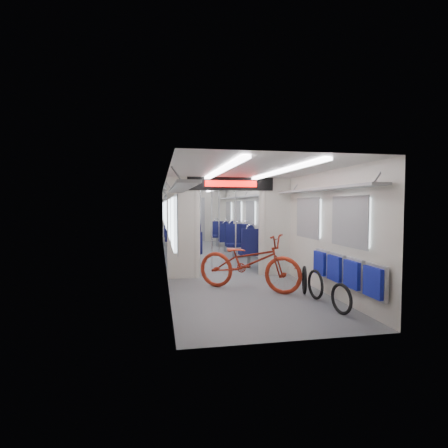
% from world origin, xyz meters
% --- Properties ---
extents(carriage, '(12.00, 12.02, 2.31)m').
position_xyz_m(carriage, '(0.00, -0.27, 1.50)').
color(carriage, '#515456').
rests_on(carriage, ground).
extents(bicycle, '(2.14, 1.82, 1.11)m').
position_xyz_m(bicycle, '(0.08, -3.42, 0.55)').
color(bicycle, maroon).
rests_on(bicycle, ground).
extents(flip_bench, '(0.12, 2.10, 0.50)m').
position_xyz_m(flip_bench, '(1.35, -4.75, 0.58)').
color(flip_bench, gray).
rests_on(flip_bench, carriage).
extents(bike_hoop_a, '(0.13, 0.48, 0.48)m').
position_xyz_m(bike_hoop_a, '(1.08, -5.15, 0.22)').
color(bike_hoop_a, black).
rests_on(bike_hoop_a, ground).
extents(bike_hoop_b, '(0.08, 0.53, 0.53)m').
position_xyz_m(bike_hoop_b, '(1.08, -4.27, 0.24)').
color(bike_hoop_b, black).
rests_on(bike_hoop_b, ground).
extents(bike_hoop_c, '(0.22, 0.52, 0.53)m').
position_xyz_m(bike_hoop_c, '(1.04, -3.89, 0.24)').
color(bike_hoop_c, black).
rests_on(bike_hoop_c, ground).
extents(seat_bay_near_left, '(0.88, 1.94, 1.06)m').
position_xyz_m(seat_bay_near_left, '(-0.93, 0.18, 0.53)').
color(seat_bay_near_left, '#0D0E39').
rests_on(seat_bay_near_left, ground).
extents(seat_bay_near_right, '(0.96, 2.31, 1.17)m').
position_xyz_m(seat_bay_near_right, '(0.94, -0.15, 0.57)').
color(seat_bay_near_right, '#0D0E39').
rests_on(seat_bay_near_right, ground).
extents(seat_bay_far_left, '(0.96, 2.29, 1.17)m').
position_xyz_m(seat_bay_far_left, '(-0.93, 3.68, 0.57)').
color(seat_bay_far_left, '#0D0E39').
rests_on(seat_bay_far_left, ground).
extents(seat_bay_far_right, '(0.92, 2.12, 1.11)m').
position_xyz_m(seat_bay_far_right, '(0.93, 3.11, 0.55)').
color(seat_bay_far_right, '#0D0E39').
rests_on(seat_bay_far_right, ground).
extents(stanchion_near_left, '(0.04, 0.04, 2.30)m').
position_xyz_m(stanchion_near_left, '(-0.29, -1.10, 1.15)').
color(stanchion_near_left, silver).
rests_on(stanchion_near_left, ground).
extents(stanchion_near_right, '(0.04, 0.04, 2.30)m').
position_xyz_m(stanchion_near_right, '(0.32, -1.19, 1.15)').
color(stanchion_near_right, silver).
rests_on(stanchion_near_right, ground).
extents(stanchion_far_left, '(0.05, 0.05, 2.30)m').
position_xyz_m(stanchion_far_left, '(-0.27, 1.52, 1.15)').
color(stanchion_far_left, silver).
rests_on(stanchion_far_left, ground).
extents(stanchion_far_right, '(0.04, 0.04, 2.30)m').
position_xyz_m(stanchion_far_right, '(0.35, 1.54, 1.15)').
color(stanchion_far_right, silver).
rests_on(stanchion_far_right, ground).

